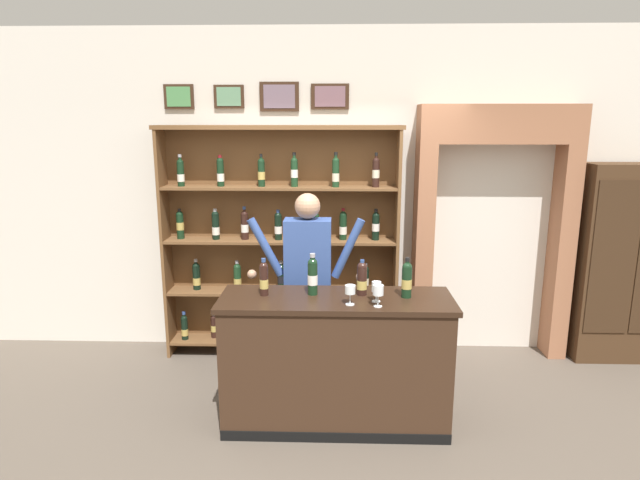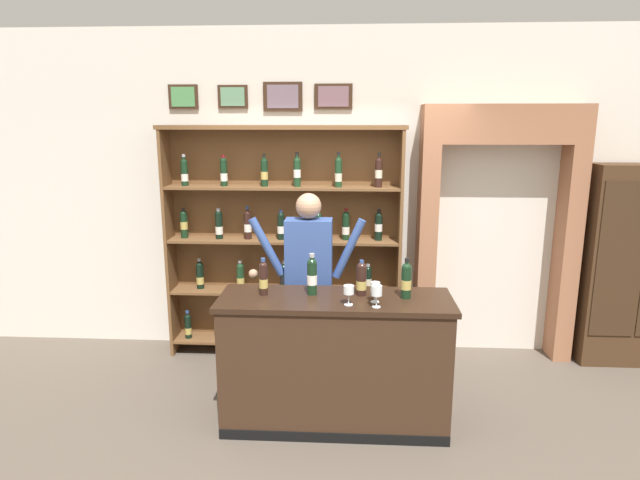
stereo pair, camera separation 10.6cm
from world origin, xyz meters
The scene contains 14 objects.
ground_plane centered at (0.00, 0.00, -0.01)m, with size 14.00×14.00×0.02m, color brown.
back_wall centered at (0.00, 1.58, 1.60)m, with size 12.00×0.19×3.20m.
wine_shelf centered at (-0.49, 1.29, 1.19)m, with size 2.33×0.31×2.28m.
archway_doorway centered at (1.59, 1.45, 1.43)m, with size 1.52×0.45×2.47m.
side_cabinet centered at (2.86, 1.28, 0.97)m, with size 0.90×0.38×1.94m.
tasting_counter centered at (0.06, 0.00, 0.51)m, with size 1.76×0.60×1.03m.
shopkeeper centered at (-0.18, 0.57, 1.07)m, with size 1.01×0.22×1.74m.
tasting_bottle_brunello centered at (-0.48, 0.04, 1.16)m, with size 0.07×0.07×0.29m.
tasting_bottle_riserva centered at (-0.12, 0.07, 1.18)m, with size 0.08×0.08×0.32m.
tasting_bottle_chianti centered at (0.26, 0.07, 1.16)m, with size 0.08×0.08×0.27m.
tasting_bottle_prosecco centered at (0.59, 0.03, 1.17)m, with size 0.08×0.08×0.31m.
wine_glass_spare centered at (0.16, -0.16, 1.14)m, with size 0.08×0.08×0.15m.
wine_glass_right centered at (0.36, -0.08, 1.13)m, with size 0.07×0.07×0.15m.
wine_glass_center centered at (0.36, -0.19, 1.14)m, with size 0.08×0.08×0.16m.
Camera 2 is at (0.17, -3.81, 2.32)m, focal length 30.03 mm.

